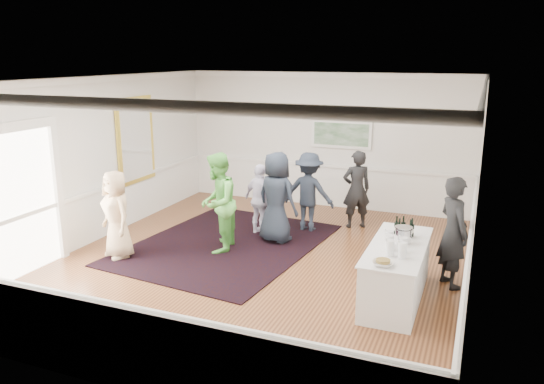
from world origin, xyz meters
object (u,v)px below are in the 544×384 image
at_px(serving_table, 396,272).
at_px(ice_bucket, 403,235).
at_px(guest_green, 218,203).
at_px(guest_tan, 117,215).
at_px(nut_bowl, 383,262).
at_px(guest_dark_b, 356,189).
at_px(guest_dark_a, 309,192).
at_px(guest_navy, 277,197).
at_px(bartender, 453,232).
at_px(guest_lilac, 260,200).

xyz_separation_m(serving_table, ice_bucket, (0.05, 0.15, 0.54)).
bearing_deg(serving_table, guest_green, 166.31).
bearing_deg(guest_tan, nut_bowl, 19.93).
relative_size(guest_dark_b, ice_bucket, 6.40).
bearing_deg(nut_bowl, ice_bucket, 83.42).
xyz_separation_m(serving_table, guest_dark_b, (-1.36, 3.18, 0.40)).
height_order(guest_dark_a, guest_dark_b, guest_dark_b).
height_order(guest_navy, ice_bucket, guest_navy).
bearing_deg(guest_dark_b, bartender, 99.92).
height_order(bartender, guest_lilac, bartender).
bearing_deg(guest_navy, guest_dark_b, -113.51).
xyz_separation_m(guest_tan, guest_navy, (2.36, 1.85, 0.09)).
bearing_deg(guest_tan, guest_navy, 66.20).
xyz_separation_m(serving_table, guest_lilac, (-3.06, 1.99, 0.30)).
distance_m(bartender, guest_green, 4.15).
distance_m(guest_dark_a, ice_bucket, 3.35).
bearing_deg(serving_table, guest_lilac, 146.96).
bearing_deg(ice_bucket, guest_tan, -176.72).
bearing_deg(ice_bucket, guest_dark_a, 132.86).
relative_size(guest_dark_b, guest_navy, 0.93).
xyz_separation_m(guest_lilac, guest_navy, (0.46, -0.28, 0.16)).
distance_m(guest_green, guest_dark_b, 3.12).
xyz_separation_m(guest_dark_b, nut_bowl, (1.29, -4.01, 0.06)).
height_order(bartender, guest_green, guest_green).
height_order(guest_tan, ice_bucket, guest_tan).
xyz_separation_m(bartender, nut_bowl, (-0.79, -1.66, 0.00)).
bearing_deg(guest_dark_b, serving_table, 81.55).
height_order(guest_lilac, nut_bowl, guest_lilac).
xyz_separation_m(guest_navy, ice_bucket, (2.65, -1.56, 0.07)).
bearing_deg(guest_dark_a, bartender, 151.53).
xyz_separation_m(serving_table, bartender, (0.72, 0.83, 0.46)).
relative_size(serving_table, guest_green, 1.13).
relative_size(bartender, guest_dark_a, 1.08).
distance_m(serving_table, guest_dark_b, 3.48).
distance_m(bartender, nut_bowl, 1.84).
height_order(serving_table, guest_dark_a, guest_dark_a).
relative_size(ice_bucket, nut_bowl, 0.90).
relative_size(guest_green, guest_dark_b, 1.12).
xyz_separation_m(guest_lilac, nut_bowl, (2.99, -2.83, 0.16)).
xyz_separation_m(guest_green, guest_dark_b, (2.07, 2.34, -0.10)).
bearing_deg(guest_dark_b, ice_bucket, 83.32).
height_order(guest_tan, guest_lilac, guest_tan).
bearing_deg(guest_green, bartender, 77.54).
xyz_separation_m(guest_lilac, guest_dark_b, (1.70, 1.18, 0.10)).
relative_size(guest_lilac, guest_navy, 0.82).
bearing_deg(serving_table, guest_dark_b, 113.20).
xyz_separation_m(serving_table, guest_dark_a, (-2.23, 2.61, 0.40)).
xyz_separation_m(guest_dark_a, guest_navy, (-0.37, -0.90, 0.07)).
relative_size(guest_dark_a, ice_bucket, 6.36).
bearing_deg(ice_bucket, guest_green, 168.89).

